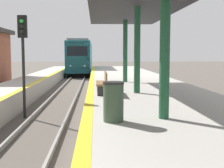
% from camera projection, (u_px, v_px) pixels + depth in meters
% --- Properties ---
extents(train, '(2.68, 17.89, 4.28)m').
position_uv_depth(train, '(81.00, 57.00, 41.53)').
color(train, black).
rests_on(train, ground).
extents(signal_mid, '(0.36, 0.31, 4.20)m').
position_uv_depth(signal_mid, '(23.00, 46.00, 12.65)').
color(signal_mid, black).
rests_on(signal_mid, ground).
extents(trash_bin, '(0.53, 0.53, 1.00)m').
position_uv_depth(trash_bin, '(113.00, 102.00, 7.77)').
color(trash_bin, '#384C38').
rests_on(trash_bin, platform_right).
extents(bench, '(0.44, 1.85, 0.92)m').
position_uv_depth(bench, '(103.00, 82.00, 13.19)').
color(bench, brown).
rests_on(bench, platform_right).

